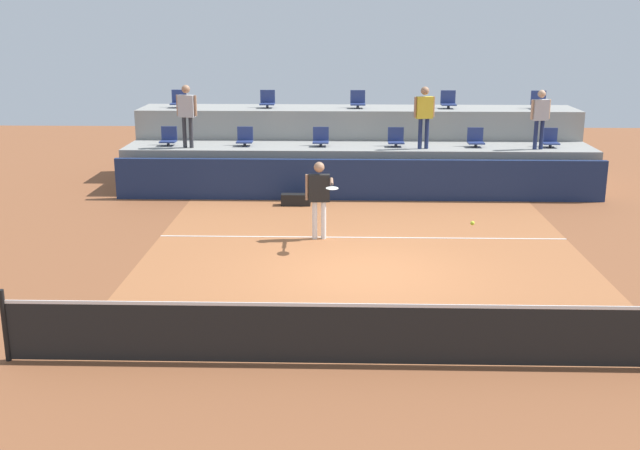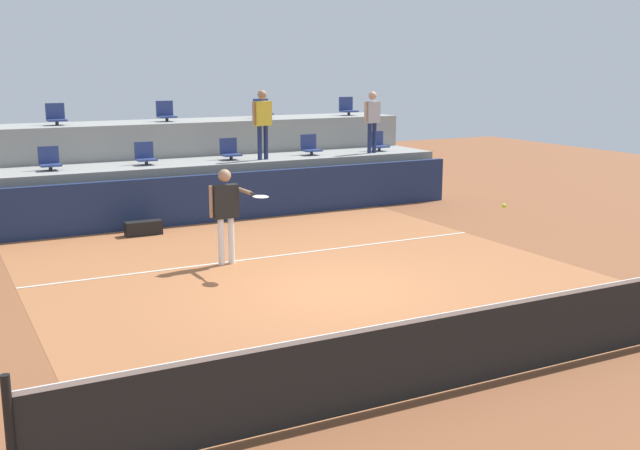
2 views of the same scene
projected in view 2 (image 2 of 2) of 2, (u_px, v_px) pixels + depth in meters
The scene contains 21 objects.
ground_plane at pixel (334, 289), 12.16m from camera, with size 40.00×40.00×0.00m, color brown.
court_inner_paint at pixel (306, 274), 13.02m from camera, with size 9.00×10.00×0.01m, color #A36038.
court_service_line at pixel (272, 256), 14.24m from camera, with size 9.00×0.06×0.00m, color silver.
tennis_net at pixel (504, 337), 8.59m from camera, with size 10.48×0.08×1.07m.
sponsor_backboard at pixel (207, 199), 17.25m from camera, with size 13.00×0.16×1.10m, color navy.
seating_tier_lower at pixel (189, 187), 18.36m from camera, with size 13.00×1.80×1.25m, color gray.
seating_tier_upper at pixel (167, 162), 19.84m from camera, with size 13.00×1.80×2.10m, color gray.
stadium_chair_lower_left at pixel (49, 160), 16.70m from camera, with size 0.44×0.40×0.52m.
stadium_chair_lower_mid_left at pixel (145, 155), 17.66m from camera, with size 0.44×0.40×0.52m.
stadium_chair_lower_mid_right at pixel (230, 151), 18.60m from camera, with size 0.44×0.40×0.52m.
stadium_chair_lower_right at pixel (310, 146), 19.60m from camera, with size 0.44×0.40×0.52m.
stadium_chair_lower_far_right at pixel (378, 143), 20.53m from camera, with size 0.44×0.40×0.52m.
stadium_chair_upper_left at pixel (56, 116), 18.30m from camera, with size 0.44×0.40×0.52m.
stadium_chair_upper_center at pixel (166, 113), 19.52m from camera, with size 0.44×0.40×0.52m.
stadium_chair_upper_right at pixel (262, 110), 20.74m from camera, with size 0.44×0.40×0.52m.
stadium_chair_upper_far_right at pixel (347, 108), 21.95m from camera, with size 0.44×0.40×0.52m.
tennis_player at pixel (227, 207), 13.47m from camera, with size 0.73×1.19×1.72m.
spectator_in_grey at pixel (262, 118), 18.43m from camera, with size 0.59×0.28×1.68m.
spectator_in_white at pixel (372, 116), 19.86m from camera, with size 0.57×0.28×1.60m.
tennis_ball at pixel (504, 206), 10.81m from camera, with size 0.07×0.07×0.07m.
equipment_bag at pixel (144, 228), 16.03m from camera, with size 0.76×0.28×0.30m, color black.
Camera 2 is at (-5.61, -10.25, 3.50)m, focal length 42.80 mm.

